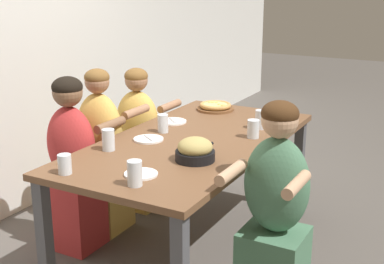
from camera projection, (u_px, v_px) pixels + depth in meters
The scene contains 20 objects.
ground_plane at pixel (192, 247), 3.70m from camera, with size 18.00×18.00×0.00m, color #514C47.
restaurant_back_panel at pixel (12, 4), 3.93m from camera, with size 10.00×0.06×3.20m, color silver.
dining_table at pixel (192, 151), 3.50m from camera, with size 1.97×1.00×0.78m.
pizza_board_main at pixel (215, 107), 4.21m from camera, with size 0.29×0.29×0.06m.
skillet_bowl at pixel (195, 150), 3.07m from camera, with size 0.33×0.23×0.14m.
empty_plate_a at pixel (148, 139), 3.46m from camera, with size 0.19×0.19×0.02m.
empty_plate_b at pixel (141, 174), 2.86m from camera, with size 0.18×0.18×0.02m.
empty_plate_c at pixel (272, 117), 3.98m from camera, with size 0.24×0.24×0.02m.
empty_plate_d at pixel (173, 121), 3.87m from camera, with size 0.20×0.20×0.02m.
cocktail_glass_blue at pixel (269, 118), 3.80m from camera, with size 0.07×0.07×0.13m.
drinking_glass_a at pixel (253, 130), 3.49m from camera, with size 0.08×0.08×0.12m.
drinking_glass_b at pixel (108, 141), 3.25m from camera, with size 0.08×0.08×0.13m.
drinking_glass_c at pixel (65, 165), 2.87m from camera, with size 0.07×0.07×0.11m.
drinking_glass_d at pixel (163, 124), 3.61m from camera, with size 0.07×0.07×0.12m.
drinking_glass_e at pixel (260, 119), 3.69m from camera, with size 0.07×0.07×0.13m.
drinking_glass_f at pixel (135, 175), 2.70m from camera, with size 0.08×0.08×0.13m.
diner_far_midright at pixel (138, 145), 4.24m from camera, with size 0.51×0.40×1.12m.
diner_far_center at pixel (101, 159), 3.84m from camera, with size 0.51×0.40×1.19m.
diner_near_midleft at pixel (275, 218), 2.88m from camera, with size 0.51×0.40×1.20m.
diner_far_midleft at pixel (73, 171), 3.58m from camera, with size 0.51×0.40×1.19m.
Camera 1 is at (-2.91, -1.59, 1.82)m, focal length 50.00 mm.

